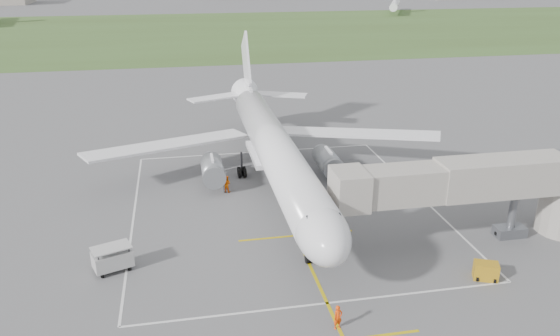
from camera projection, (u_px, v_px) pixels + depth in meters
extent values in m
plane|color=#525254|center=(275.00, 190.00, 56.17)|extent=(700.00, 700.00, 0.00)
cube|color=#3A5224|center=(202.00, 31.00, 175.18)|extent=(700.00, 120.00, 0.02)
cube|color=#BEA50B|center=(285.00, 211.00, 51.59)|extent=(0.25, 60.00, 0.01)
cube|color=#BEA50B|center=(296.00, 236.00, 47.01)|extent=(10.00, 0.25, 0.01)
cube|color=silver|center=(258.00, 152.00, 67.15)|extent=(28.00, 0.20, 0.01)
cube|color=silver|center=(327.00, 303.00, 37.86)|extent=(28.00, 0.20, 0.01)
cube|color=silver|center=(133.00, 219.00, 50.05)|extent=(0.20, 32.00, 0.01)
cube|color=silver|center=(419.00, 195.00, 54.96)|extent=(0.20, 32.00, 0.01)
cylinder|color=white|center=(275.00, 149.00, 54.54)|extent=(3.80, 36.00, 3.80)
ellipsoid|color=white|center=(322.00, 232.00, 38.06)|extent=(3.80, 7.22, 3.80)
cube|color=black|center=(325.00, 225.00, 36.86)|extent=(2.40, 1.60, 0.99)
cone|color=white|center=(248.00, 97.00, 73.16)|extent=(3.80, 6.00, 3.80)
cube|color=white|center=(356.00, 133.00, 62.18)|extent=(17.93, 11.24, 1.23)
cube|color=white|center=(169.00, 144.00, 58.50)|extent=(17.93, 11.24, 1.23)
cube|color=white|center=(270.00, 154.00, 57.85)|extent=(4.20, 8.00, 0.50)
cube|color=white|center=(246.00, 64.00, 72.25)|extent=(0.30, 7.89, 8.65)
cube|color=white|center=(249.00, 90.00, 71.32)|extent=(0.35, 5.00, 1.20)
cube|color=white|center=(279.00, 94.00, 73.55)|extent=(7.85, 5.03, 0.20)
cube|color=white|center=(216.00, 97.00, 72.08)|extent=(7.85, 5.03, 0.20)
cylinder|color=gray|center=(327.00, 161.00, 58.86)|extent=(2.30, 4.20, 2.30)
cube|color=white|center=(328.00, 155.00, 58.30)|extent=(0.25, 2.40, 1.20)
cylinder|color=gray|center=(212.00, 168.00, 56.68)|extent=(2.30, 4.20, 2.30)
cube|color=white|center=(212.00, 162.00, 56.12)|extent=(0.25, 2.40, 1.20)
cylinder|color=black|center=(309.00, 248.00, 42.43)|extent=(0.18, 0.18, 2.60)
cylinder|color=black|center=(307.00, 258.00, 42.73)|extent=(0.28, 0.80, 0.80)
cylinder|color=black|center=(310.00, 258.00, 42.77)|extent=(0.28, 0.80, 0.80)
cylinder|color=black|center=(294.00, 161.00, 60.29)|extent=(0.22, 0.22, 2.80)
cylinder|color=black|center=(292.00, 170.00, 60.26)|extent=(0.32, 0.96, 0.96)
cylinder|color=black|center=(297.00, 169.00, 60.35)|extent=(0.32, 0.96, 0.96)
cylinder|color=black|center=(291.00, 167.00, 60.90)|extent=(0.32, 0.96, 0.96)
cylinder|color=black|center=(295.00, 167.00, 60.99)|extent=(0.32, 0.96, 0.96)
cylinder|color=black|center=(242.00, 164.00, 59.27)|extent=(0.22, 0.22, 2.80)
cylinder|color=black|center=(240.00, 173.00, 59.24)|extent=(0.32, 0.96, 0.96)
cylinder|color=black|center=(245.00, 173.00, 59.34)|extent=(0.32, 0.96, 0.96)
cylinder|color=black|center=(239.00, 171.00, 59.88)|extent=(0.32, 0.96, 0.96)
cylinder|color=black|center=(244.00, 171.00, 59.98)|extent=(0.32, 0.96, 0.96)
cube|color=#9B958C|center=(402.00, 185.00, 43.14)|extent=(11.09, 2.90, 2.80)
cube|color=#9B958C|center=(502.00, 176.00, 44.64)|extent=(11.09, 3.10, 3.00)
cube|color=#9B958C|center=(349.00, 189.00, 42.38)|extent=(2.60, 3.40, 3.00)
cylinder|color=slate|center=(513.00, 214.00, 46.21)|extent=(0.70, 0.70, 4.20)
cube|color=slate|center=(510.00, 231.00, 46.81)|extent=(2.60, 1.40, 0.90)
cylinder|color=black|center=(499.00, 233.00, 46.67)|extent=(0.70, 0.30, 0.70)
cylinder|color=black|center=(520.00, 231.00, 47.02)|extent=(0.70, 0.30, 0.70)
cube|color=#AD7E15|center=(486.00, 271.00, 40.53)|extent=(2.05, 1.72, 1.31)
cylinder|color=black|center=(477.00, 279.00, 40.38)|extent=(0.31, 0.42, 0.38)
cylinder|color=black|center=(495.00, 281.00, 40.15)|extent=(0.31, 0.42, 0.38)
cube|color=#B4B4B4|center=(112.00, 259.00, 41.53)|extent=(3.28, 2.60, 1.26)
cube|color=#B4B4B4|center=(111.00, 248.00, 41.18)|extent=(3.28, 2.60, 0.09)
cylinder|color=black|center=(99.00, 264.00, 40.35)|extent=(0.09, 0.09, 1.49)
cylinder|color=black|center=(130.00, 256.00, 41.45)|extent=(0.09, 0.09, 1.49)
cylinder|color=black|center=(95.00, 256.00, 41.44)|extent=(0.09, 0.09, 1.49)
cylinder|color=black|center=(124.00, 249.00, 42.54)|extent=(0.09, 0.09, 1.49)
cylinder|color=black|center=(102.00, 275.00, 40.80)|extent=(0.35, 0.50, 0.46)
cylinder|color=black|center=(129.00, 267.00, 41.79)|extent=(0.35, 0.50, 0.46)
cylinder|color=black|center=(98.00, 267.00, 41.80)|extent=(0.35, 0.50, 0.46)
cylinder|color=black|center=(124.00, 260.00, 42.79)|extent=(0.35, 0.50, 0.46)
imported|color=#F84207|center=(338.00, 317.00, 35.02)|extent=(0.70, 0.55, 1.68)
imported|color=#FF6B08|center=(227.00, 184.00, 55.50)|extent=(1.08, 1.04, 1.75)
cylinder|color=white|center=(395.00, 4.00, 231.38)|extent=(16.08, 30.48, 3.20)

